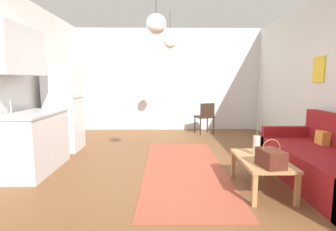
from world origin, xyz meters
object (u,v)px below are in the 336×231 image
Objects in this scene: handbag at (271,158)px; pendant_lamp_near at (156,24)px; pendant_lamp_far at (170,42)px; bamboo_vase at (256,145)px; coffee_table at (262,163)px; refrigerator at (64,109)px; accent_chair at (205,116)px; couch at (329,164)px.

pendant_lamp_near is (-1.29, 0.56, 1.55)m from handbag.
bamboo_vase is at bearing -62.85° from pendant_lamp_far.
coffee_table is 0.59× the size of refrigerator.
refrigerator reaches higher than bamboo_vase.
refrigerator reaches higher than handbag.
refrigerator is at bearing 8.40° from accent_chair.
pendant_lamp_far reaches higher than refrigerator.
pendant_lamp_far is (0.22, 2.02, 0.07)m from pendant_lamp_near.
coffee_table is 2.17m from pendant_lamp_near.
pendant_lamp_far is at bearing 83.85° from pendant_lamp_near.
couch is at bearing -3.55° from pendant_lamp_near.
refrigerator is 3.33m from accent_chair.
handbag is 0.43× the size of accent_chair.
pendant_lamp_near and pendant_lamp_far have the same top height.
coffee_table is 2.76× the size of handbag.
refrigerator is 2.48m from pendant_lamp_far.
refrigerator is (-3.15, 2.24, 0.31)m from handbag.
couch is at bearing -46.94° from pendant_lamp_far.
pendant_lamp_far is at bearing 112.56° from handbag.
coffee_table is at bearing -86.53° from bamboo_vase.
handbag is at bearing -67.44° from pendant_lamp_far.
pendant_lamp_far reaches higher than couch.
coffee_table is at bearing -64.46° from pendant_lamp_far.
pendant_lamp_far is (-1.08, 2.10, 1.60)m from bamboo_vase.
accent_chair is (-0.18, 3.38, 0.12)m from coffee_table.
couch is 0.94m from coffee_table.
pendant_lamp_near is (-1.30, 0.08, 1.53)m from bamboo_vase.
bamboo_vase reaches higher than coffee_table.
accent_chair is at bearing 70.10° from pendant_lamp_near.
handbag is (-0.95, -0.42, 0.22)m from couch.
coffee_table is 3.09m from pendant_lamp_far.
handbag is 0.42× the size of pendant_lamp_near.
handbag is at bearing -156.03° from couch.
pendant_lamp_far is (-1.09, 2.28, 1.77)m from coffee_table.
handbag is (-0.01, -0.48, -0.02)m from bamboo_vase.
accent_chair reaches higher than handbag.
pendant_lamp_near is 2.04m from pendant_lamp_far.
pendant_lamp_far is (-2.02, 2.16, 1.84)m from couch.
coffee_table is at bearing 75.67° from accent_chair.
refrigerator reaches higher than couch.
couch is at bearing -23.92° from refrigerator.
pendant_lamp_near is (1.86, -1.68, 1.24)m from refrigerator.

